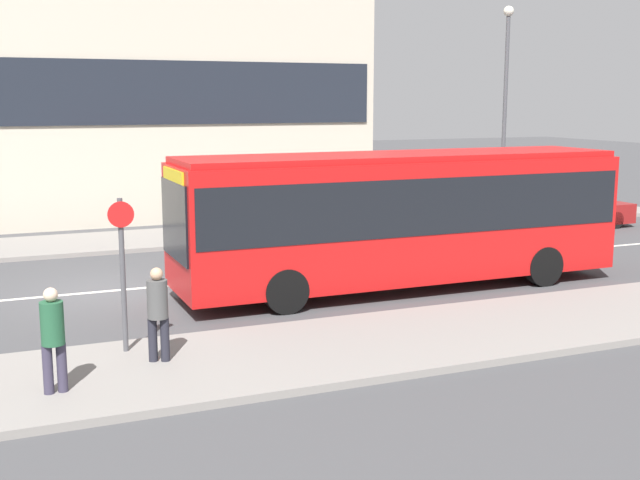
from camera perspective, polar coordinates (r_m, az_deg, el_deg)
ground_plane at (r=19.39m, az=-15.18°, el=-3.56°), size 120.00×120.00×0.00m
sidewalk_near at (r=13.43m, az=-11.56°, el=-9.17°), size 44.00×3.50×0.13m
sidewalk_far at (r=25.47m, az=-17.08°, el=-0.32°), size 44.00×3.50×0.13m
lane_centerline at (r=19.39m, az=-15.18°, el=-3.55°), size 41.80×0.16×0.01m
city_bus at (r=18.87m, az=5.70°, el=2.05°), size 10.68×2.59×3.19m
parked_car_0 at (r=26.33m, az=8.87°, el=1.65°), size 4.06×1.68×1.43m
parked_car_1 at (r=29.15m, az=17.24°, el=2.11°), size 4.47×1.69×1.40m
pedestrian_near_stop at (r=12.46m, az=-18.46°, el=-6.36°), size 0.35×0.34×1.60m
pedestrian_down_pavement at (r=13.49m, az=-11.46°, el=-4.82°), size 0.34×0.34×1.59m
bus_stop_sign at (r=14.00m, az=-13.87°, el=-1.59°), size 0.44×0.12×2.66m
street_lamp at (r=29.36m, az=13.05°, el=10.16°), size 0.36×0.36×7.47m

